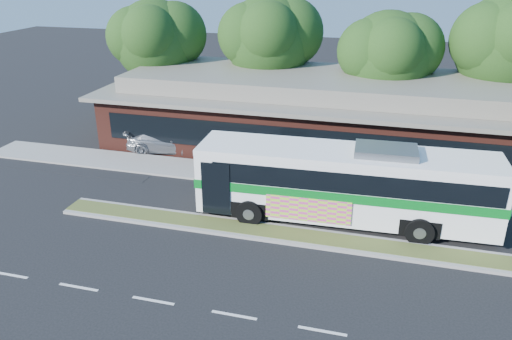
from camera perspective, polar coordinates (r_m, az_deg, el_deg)
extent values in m
plane|color=black|center=(21.18, 9.52, -9.09)|extent=(120.00, 120.00, 0.00)
cube|color=#495323|center=(21.66, 9.71, -8.09)|extent=(26.00, 1.10, 0.15)
cube|color=gray|center=(26.80, 11.03, -1.85)|extent=(44.00, 2.60, 0.12)
cube|color=black|center=(35.73, -18.51, 3.67)|extent=(14.00, 12.00, 0.01)
cube|color=#502119|center=(32.42, 12.23, 5.40)|extent=(32.00, 10.00, 3.20)
cube|color=slate|center=(31.96, 12.49, 8.34)|extent=(33.20, 11.20, 0.24)
cube|color=slate|center=(31.81, 12.59, 9.43)|extent=(30.00, 8.00, 1.00)
cube|color=black|center=(27.63, 11.56, 2.57)|extent=(30.00, 0.06, 1.60)
cylinder|color=black|center=(37.87, -10.97, 8.66)|extent=(0.44, 0.44, 3.99)
sphere|color=#1A3712|center=(37.15, -11.41, 14.24)|extent=(5.80, 5.80, 5.80)
sphere|color=#1A3712|center=(36.92, -9.28, 15.07)|extent=(4.52, 4.52, 4.52)
cylinder|color=black|center=(36.10, 1.38, 8.54)|extent=(0.44, 0.44, 4.20)
sphere|color=#1A3712|center=(35.32, 1.44, 14.68)|extent=(6.00, 6.00, 6.00)
sphere|color=#1A3712|center=(35.40, 3.83, 15.44)|extent=(4.68, 4.68, 4.68)
cylinder|color=black|center=(34.24, 14.17, 6.66)|extent=(0.44, 0.44, 3.78)
sphere|color=#1A3712|center=(33.45, 14.77, 12.53)|extent=(5.60, 5.60, 5.60)
sphere|color=#1A3712|center=(33.80, 17.05, 13.17)|extent=(4.37, 4.37, 4.37)
cylinder|color=black|center=(35.76, 25.58, 6.31)|extent=(0.44, 0.44, 4.41)
sphere|color=#1A3712|center=(34.96, 26.73, 12.67)|extent=(6.20, 6.20, 6.20)
cube|color=white|center=(22.67, 10.08, -1.45)|extent=(13.25, 3.27, 3.03)
cube|color=black|center=(22.43, 11.03, -0.12)|extent=(12.20, 3.28, 0.91)
cube|color=white|center=(22.14, 10.33, 1.80)|extent=(13.27, 3.29, 0.29)
cube|color=#046B1C|center=(22.71, 10.07, -1.66)|extent=(13.32, 3.34, 0.42)
cube|color=black|center=(23.67, -5.97, 0.83)|extent=(0.15, 2.46, 1.88)
cube|color=black|center=(23.14, 26.71, -1.24)|extent=(0.15, 2.29, 1.21)
cube|color=#DB4097|center=(21.82, 5.95, -4.53)|extent=(3.73, 0.19, 1.10)
cube|color=slate|center=(22.05, 14.64, 2.11)|extent=(2.69, 1.85, 0.33)
cylinder|color=black|center=(22.51, -0.75, -4.90)|extent=(1.22, 0.44, 1.21)
cylinder|color=black|center=(24.91, 0.75, -2.00)|extent=(1.22, 0.44, 1.21)
cylinder|color=black|center=(22.15, 18.17, -6.67)|extent=(1.22, 0.44, 1.21)
cylinder|color=black|center=(24.59, 17.75, -3.54)|extent=(1.22, 0.44, 1.21)
imported|color=#9FA0A6|center=(31.48, -10.08, 3.35)|extent=(5.27, 2.84, 1.45)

